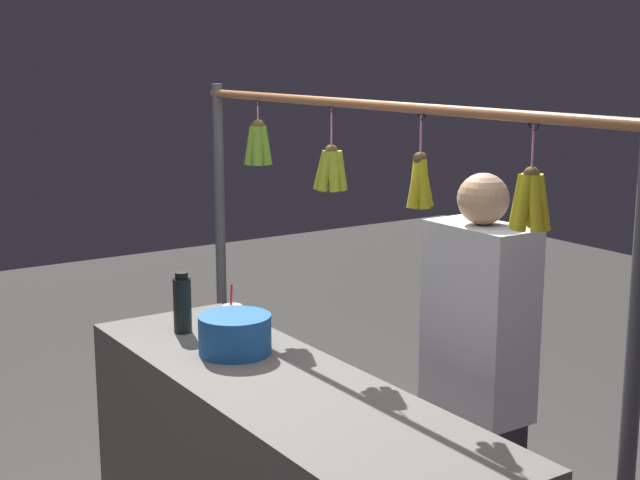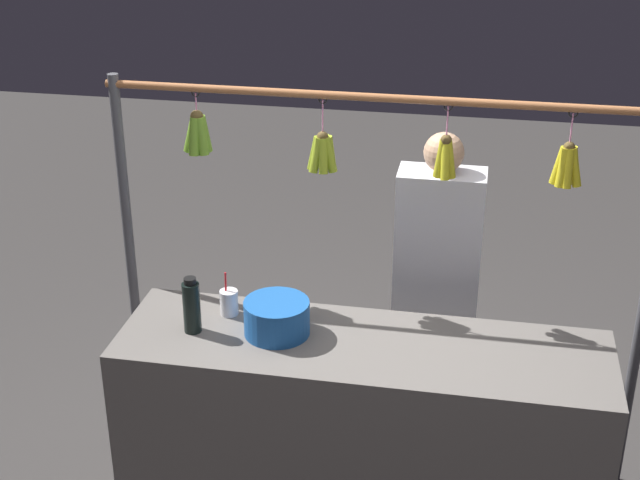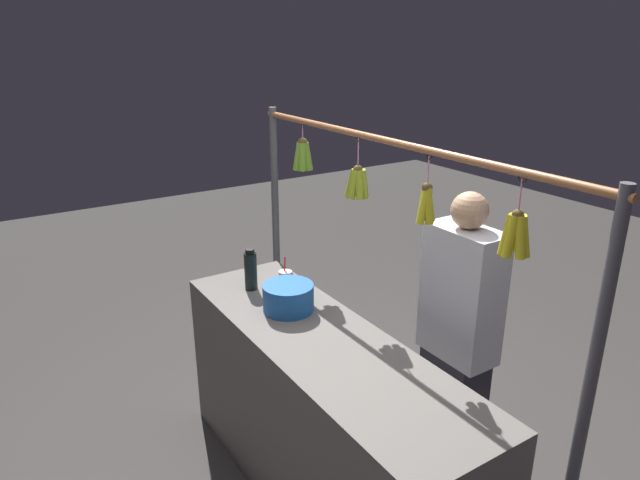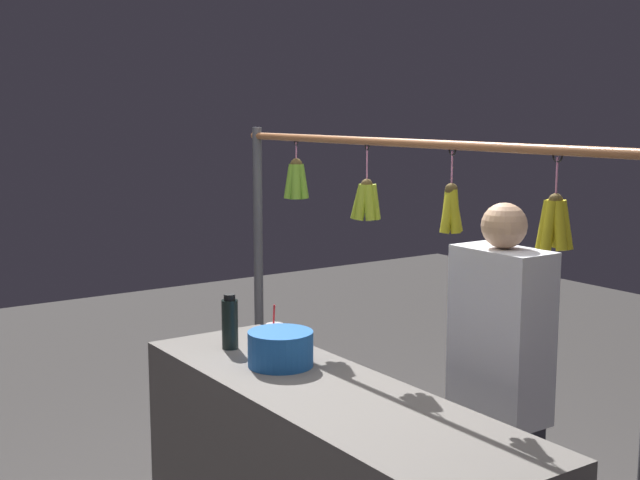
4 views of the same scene
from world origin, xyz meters
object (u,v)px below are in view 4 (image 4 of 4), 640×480
blue_bucket (281,349)px  drink_cup (275,336)px  vendor_person (498,409)px  water_bottle (230,323)px

blue_bucket → drink_cup: 0.25m
blue_bucket → drink_cup: (0.23, -0.11, -0.02)m
blue_bucket → vendor_person: (-0.58, -0.62, -0.20)m
water_bottle → vendor_person: (-0.91, -0.66, -0.24)m
water_bottle → drink_cup: size_ratio=1.27×
water_bottle → blue_bucket: water_bottle is taller
water_bottle → vendor_person: vendor_person is taller
water_bottle → vendor_person: bearing=-144.0°
blue_bucket → vendor_person: vendor_person is taller
vendor_person → drink_cup: bearing=32.0°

